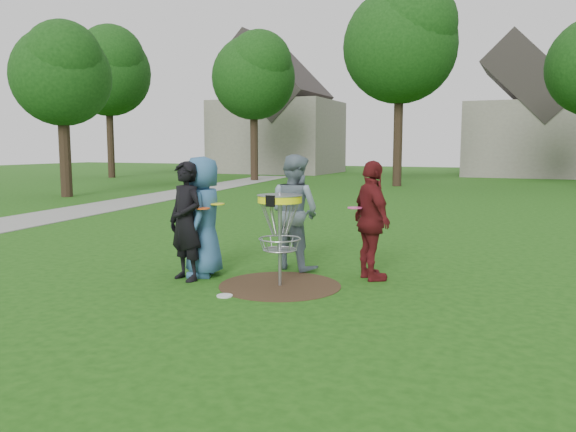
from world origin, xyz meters
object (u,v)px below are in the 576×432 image
at_px(player_blue, 203,217).
at_px(disc_golf_basket, 280,217).
at_px(player_black, 186,221).
at_px(player_grey, 294,212).
at_px(player_maroon, 372,221).

relative_size(player_blue, disc_golf_basket, 1.36).
xyz_separation_m(player_black, disc_golf_basket, (1.47, 0.23, 0.11)).
bearing_deg(player_black, player_grey, 69.84).
xyz_separation_m(player_maroon, disc_golf_basket, (-1.13, -0.90, 0.11)).
bearing_deg(player_maroon, player_black, 73.90).
distance_m(player_blue, player_maroon, 2.62).
height_order(player_blue, player_maroon, player_blue).
distance_m(player_maroon, disc_golf_basket, 1.45).
relative_size(player_grey, disc_golf_basket, 1.38).
bearing_deg(player_grey, player_black, 67.01).
bearing_deg(player_maroon, player_grey, 38.93).
bearing_deg(player_grey, disc_golf_basket, 120.02).
relative_size(player_black, disc_golf_basket, 1.32).
xyz_separation_m(player_black, player_grey, (1.20, 1.41, 0.05)).
bearing_deg(player_grey, player_maroon, -174.12).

